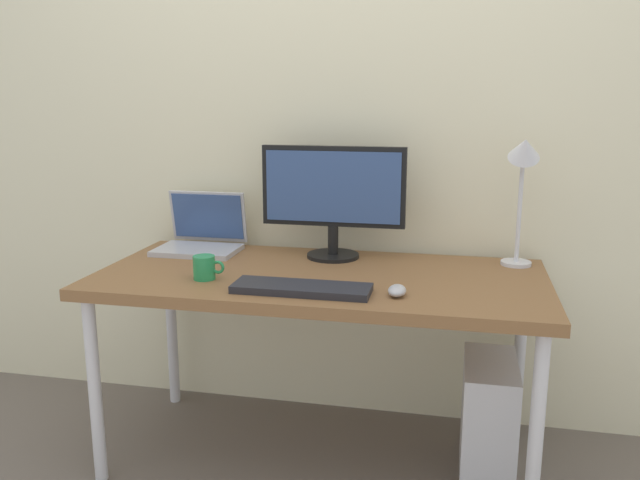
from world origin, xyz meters
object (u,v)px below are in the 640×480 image
Objects in this scene: monitor at (333,194)px; coffee_mug at (205,268)px; laptop at (202,236)px; desk at (320,289)px; desk_lamp at (523,170)px; keyboard at (302,288)px; mouse at (397,291)px; computer_tower at (488,419)px.

monitor reaches higher than coffee_mug.
monitor is 1.71× the size of laptop.
monitor reaches higher than laptop.
desk is 4.87× the size of laptop.
desk_lamp is 1.12× the size of keyboard.
desk is 17.33× the size of mouse.
desk_lamp reaches higher than keyboard.
laptop reaches higher than desk.
desk_lamp is 5.48× the size of mouse.
computer_tower is at bearing 1.56° from desk.
desk_lamp reaches higher than computer_tower.
laptop reaches higher than computer_tower.
coffee_mug reaches higher than keyboard.
coffee_mug reaches higher than mouse.
desk is 2.86× the size of monitor.
mouse is (-0.39, -0.44, -0.34)m from desk_lamp.
coffee_mug is (0.17, -0.40, -0.02)m from laptop.
coffee_mug is at bearing 168.52° from keyboard.
computer_tower is (0.31, 0.22, -0.51)m from mouse.
coffee_mug is at bearing -66.66° from laptop.
laptop is 0.76× the size of computer_tower.
desk_lamp is at bearing 69.90° from computer_tower.
mouse is at bearing -144.71° from computer_tower.
desk_lamp is 4.51× the size of coffee_mug.
coffee_mug is at bearing -133.25° from monitor.
keyboard is at bearing -91.26° from monitor.
laptop is at bearing 179.32° from desk_lamp.
keyboard is 1.05× the size of computer_tower.
laptop is 2.92× the size of coffee_mug.
monitor is 4.99× the size of coffee_mug.
monitor is at bearing 88.74° from keyboard.
computer_tower is at bearing -11.56° from laptop.
desk is at bearing 87.31° from keyboard.
computer_tower is at bearing 21.68° from keyboard.
monitor is 0.57m from coffee_mug.
coffee_mug is at bearing 175.70° from mouse.
laptop is 0.44m from coffee_mug.
monitor is 1.11× the size of desk_lamp.
coffee_mug is at bearing -169.98° from computer_tower.
desk_lamp is 1.17× the size of computer_tower.
laptop is at bearing 155.20° from desk.
desk_lamp is 1.16m from coffee_mug.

